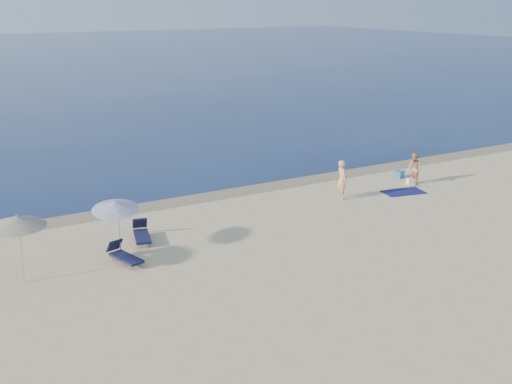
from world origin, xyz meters
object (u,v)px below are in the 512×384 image
at_px(person_right, 414,169).
at_px(umbrella_near, 115,206).
at_px(person_left, 342,180).
at_px(blue_cooler, 399,174).

height_order(person_right, umbrella_near, umbrella_near).
xyz_separation_m(person_left, person_right, (4.55, 0.10, -0.12)).
bearing_deg(blue_cooler, person_left, 175.51).
xyz_separation_m(blue_cooler, umbrella_near, (-15.92, -2.77, 1.68)).
distance_m(person_left, umbrella_near, 11.22).
xyz_separation_m(person_right, umbrella_near, (-15.65, -1.48, 1.07)).
relative_size(person_right, blue_cooler, 3.28).
relative_size(person_left, blue_cooler, 3.79).
distance_m(person_left, blue_cooler, 5.08).
xyz_separation_m(person_right, blue_cooler, (0.27, 1.30, -0.62)).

